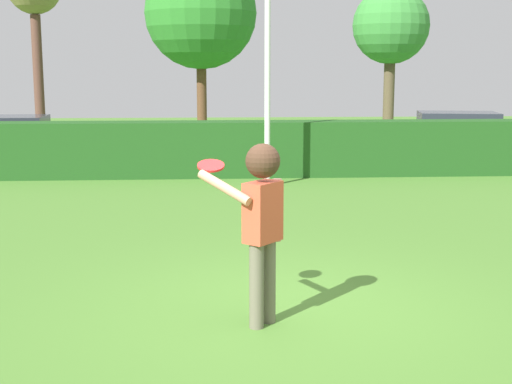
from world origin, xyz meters
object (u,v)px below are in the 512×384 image
at_px(willow_tree, 391,27).
at_px(parked_car_blue, 457,132).
at_px(maple_tree, 201,13).
at_px(frisbee, 211,166).
at_px(parked_car_black, 4,137).
at_px(person, 262,211).

bearing_deg(willow_tree, parked_car_blue, -83.32).
distance_m(parked_car_blue, willow_tree, 6.46).
distance_m(parked_car_blue, maple_tree, 9.86).
bearing_deg(parked_car_blue, frisbee, -118.54).
relative_size(parked_car_black, parked_car_blue, 0.96).
height_order(person, willow_tree, willow_tree).
distance_m(parked_car_black, willow_tree, 13.98).
bearing_deg(willow_tree, person, -107.50).
xyz_separation_m(parked_car_black, willow_tree, (11.94, 6.50, 3.26)).
xyz_separation_m(parked_car_blue, willow_tree, (-0.65, 5.54, 3.26)).
bearing_deg(parked_car_blue, parked_car_black, -175.62).
relative_size(frisbee, parked_car_black, 0.06).
relative_size(parked_car_blue, maple_tree, 0.70).
height_order(parked_car_black, parked_car_blue, same).
bearing_deg(maple_tree, person, -87.68).
bearing_deg(parked_car_black, frisbee, -65.81).
xyz_separation_m(person, parked_car_black, (-5.94, 12.55, -0.45)).
relative_size(frisbee, maple_tree, 0.04).
bearing_deg(maple_tree, parked_car_black, -129.36).
bearing_deg(maple_tree, parked_car_blue, -35.79).
bearing_deg(person, frisbee, 140.78).
height_order(frisbee, parked_car_black, frisbee).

